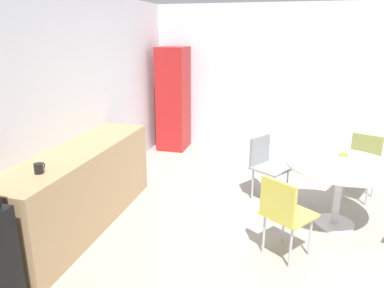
{
  "coord_description": "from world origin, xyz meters",
  "views": [
    {
      "loc": [
        -3.81,
        0.48,
        2.12
      ],
      "look_at": [
        -0.15,
        1.47,
        0.95
      ],
      "focal_mm": 34.26,
      "sensor_mm": 36.0,
      "label": 1
    }
  ],
  "objects_px": {
    "fruit_bowl": "(344,158)",
    "mug_white": "(39,168)",
    "locker_cabinet": "(173,99)",
    "chair_yellow": "(283,209)",
    "chair_gray": "(265,160)",
    "chair_olive": "(363,159)",
    "round_table": "(340,174)"
  },
  "relations": [
    {
      "from": "chair_olive",
      "to": "fruit_bowl",
      "type": "bearing_deg",
      "value": 156.96
    },
    {
      "from": "chair_olive",
      "to": "chair_gray",
      "type": "height_order",
      "value": "same"
    },
    {
      "from": "round_table",
      "to": "mug_white",
      "type": "xyz_separation_m",
      "value": [
        -1.44,
        2.72,
        0.33
      ]
    },
    {
      "from": "chair_yellow",
      "to": "chair_gray",
      "type": "bearing_deg",
      "value": 11.31
    },
    {
      "from": "chair_gray",
      "to": "chair_yellow",
      "type": "height_order",
      "value": "same"
    },
    {
      "from": "chair_olive",
      "to": "chair_yellow",
      "type": "height_order",
      "value": "same"
    },
    {
      "from": "chair_gray",
      "to": "fruit_bowl",
      "type": "distance_m",
      "value": 1.03
    },
    {
      "from": "chair_olive",
      "to": "mug_white",
      "type": "distance_m",
      "value": 3.92
    },
    {
      "from": "locker_cabinet",
      "to": "mug_white",
      "type": "bearing_deg",
      "value": 179.27
    },
    {
      "from": "round_table",
      "to": "chair_olive",
      "type": "relative_size",
      "value": 1.4
    },
    {
      "from": "chair_olive",
      "to": "mug_white",
      "type": "relative_size",
      "value": 6.43
    },
    {
      "from": "chair_yellow",
      "to": "fruit_bowl",
      "type": "relative_size",
      "value": 3.93
    },
    {
      "from": "chair_olive",
      "to": "fruit_bowl",
      "type": "height_order",
      "value": "fruit_bowl"
    },
    {
      "from": "chair_gray",
      "to": "mug_white",
      "type": "bearing_deg",
      "value": 136.49
    },
    {
      "from": "chair_yellow",
      "to": "mug_white",
      "type": "relative_size",
      "value": 6.43
    },
    {
      "from": "round_table",
      "to": "chair_yellow",
      "type": "height_order",
      "value": "chair_yellow"
    },
    {
      "from": "locker_cabinet",
      "to": "round_table",
      "type": "height_order",
      "value": "locker_cabinet"
    },
    {
      "from": "round_table",
      "to": "chair_gray",
      "type": "distance_m",
      "value": 1.0
    },
    {
      "from": "locker_cabinet",
      "to": "chair_gray",
      "type": "bearing_deg",
      "value": -134.6
    },
    {
      "from": "locker_cabinet",
      "to": "chair_olive",
      "type": "distance_m",
      "value": 3.39
    },
    {
      "from": "chair_gray",
      "to": "locker_cabinet",
      "type": "bearing_deg",
      "value": 45.4
    },
    {
      "from": "round_table",
      "to": "mug_white",
      "type": "relative_size",
      "value": 9.02
    },
    {
      "from": "fruit_bowl",
      "to": "locker_cabinet",
      "type": "bearing_deg",
      "value": 50.06
    },
    {
      "from": "locker_cabinet",
      "to": "round_table",
      "type": "xyz_separation_m",
      "value": [
        -2.33,
        -2.67,
        -0.31
      ]
    },
    {
      "from": "locker_cabinet",
      "to": "chair_olive",
      "type": "xyz_separation_m",
      "value": [
        -1.41,
        -3.06,
        -0.41
      ]
    },
    {
      "from": "round_table",
      "to": "chair_gray",
      "type": "xyz_separation_m",
      "value": [
        0.53,
        0.85,
        -0.1
      ]
    },
    {
      "from": "fruit_bowl",
      "to": "mug_white",
      "type": "distance_m",
      "value": 3.14
    },
    {
      "from": "chair_gray",
      "to": "fruit_bowl",
      "type": "height_order",
      "value": "fruit_bowl"
    },
    {
      "from": "round_table",
      "to": "chair_olive",
      "type": "distance_m",
      "value": 1.0
    },
    {
      "from": "chair_gray",
      "to": "chair_yellow",
      "type": "distance_m",
      "value": 1.37
    },
    {
      "from": "fruit_bowl",
      "to": "chair_yellow",
      "type": "bearing_deg",
      "value": 145.48
    },
    {
      "from": "fruit_bowl",
      "to": "mug_white",
      "type": "xyz_separation_m",
      "value": [
        -1.5,
        2.75,
        0.16
      ]
    }
  ]
}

